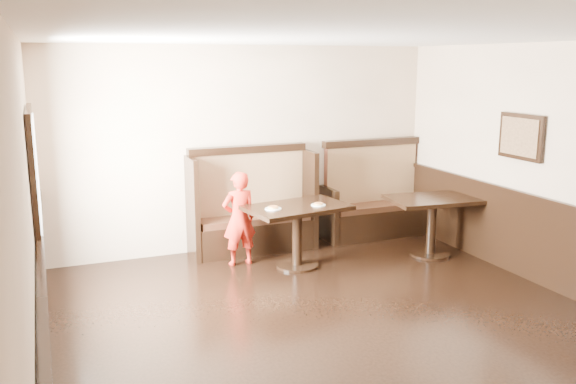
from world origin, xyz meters
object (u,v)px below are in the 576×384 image
booth_neighbor (374,204)px  table_neighbor (432,212)px  child (239,219)px  table_main (297,220)px  booth_main (251,213)px

booth_neighbor → table_neighbor: (0.21, -1.16, 0.12)m
table_neighbor → child: bearing=172.4°
child → booth_neighbor: bearing=-170.0°
table_main → booth_neighbor: bearing=19.7°
booth_neighbor → table_main: (-1.65, -0.91, 0.14)m
table_main → table_neighbor: 1.88m
booth_main → child: booth_main is taller
booth_main → booth_neighbor: 1.95m
table_neighbor → child: size_ratio=1.01×
booth_main → child: 0.65m
booth_neighbor → table_neighbor: bearing=-79.6°
booth_main → table_main: 0.96m
table_main → table_neighbor: bearing=-17.0°
booth_main → table_neighbor: 2.46m
booth_neighbor → child: (-2.30, -0.53, 0.13)m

